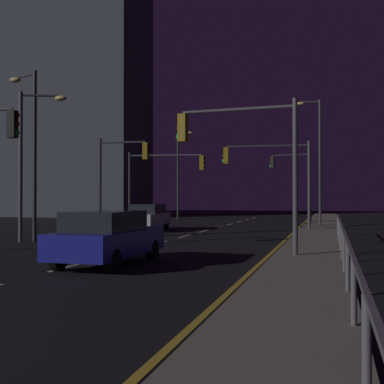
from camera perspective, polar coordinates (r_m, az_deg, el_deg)
name	(u,v)px	position (r m, az deg, el deg)	size (l,w,h in m)	color
ground_plane	(163,242)	(22.87, -3.18, -5.53)	(112.00, 112.00, 0.00)	black
sidewalk_right	(315,244)	(21.72, 13.38, -5.59)	(2.25, 77.00, 0.14)	gray
lane_markings_center	(185,236)	(26.20, -0.76, -4.89)	(0.14, 50.00, 0.01)	silver
lane_edge_line	(290,236)	(26.78, 10.75, -4.79)	(0.14, 53.00, 0.01)	gold
car	(108,237)	(15.07, -9.31, -4.94)	(1.92, 4.44, 1.57)	navy
car_oncoming	(147,217)	(30.72, -5.01, -2.73)	(2.04, 4.48, 1.57)	silver
traffic_light_mid_left	(239,146)	(17.14, 5.22, 5.12)	(4.13, 0.59, 4.98)	#4C4C51
traffic_light_overhead_east	(121,167)	(29.80, -7.84, 2.80)	(3.00, 0.54, 5.37)	#2D3033
traffic_light_far_right	(292,173)	(40.60, 11.03, 2.12)	(3.25, 0.71, 5.37)	#2D3033
traffic_light_far_left	(164,173)	(34.46, -3.13, 2.14)	(5.21, 0.81, 5.03)	#2D3033
traffic_light_near_left	(269,166)	(30.18, 8.47, 2.83)	(5.08, 0.52, 5.05)	#4C4C51
street_lamp_median	(317,151)	(36.00, 13.61, 4.40)	(1.64, 0.48, 8.45)	#38383D
street_lamp_far_end	(29,151)	(23.81, -17.58, 4.39)	(1.97, 0.89, 6.60)	#4C4C51
street_lamp_across_street	(31,140)	(24.52, -17.34, 5.50)	(1.67, 0.70, 7.67)	#2D3033
street_lamp_corner	(180,167)	(45.50, -1.34, 2.79)	(1.88, 1.82, 7.72)	#2D3033
barrier_fence	(343,237)	(14.69, 16.34, -4.84)	(0.09, 25.14, 0.98)	#59595E
building_distant	(29,85)	(59.60, -17.54, 11.23)	(25.44, 8.33, 28.33)	#3D424C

